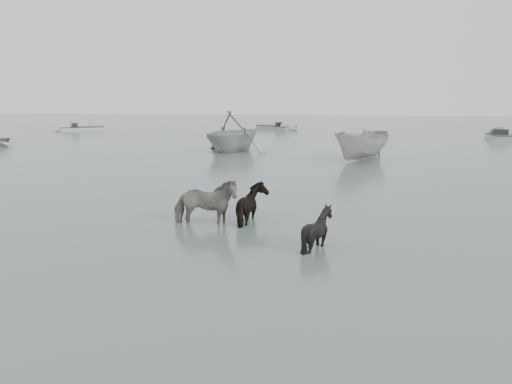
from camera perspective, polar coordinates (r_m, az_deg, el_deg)
ground at (r=13.49m, az=-7.22°, el=-3.96°), size 140.00×140.00×0.00m
pony_pinto at (r=13.56m, az=-5.83°, el=-0.55°), size 1.87×0.98×1.52m
pony_dark at (r=13.82m, az=-0.26°, el=-0.56°), size 1.59×1.70×1.38m
pony_black at (r=11.60m, az=7.05°, el=-3.36°), size 1.40×1.34×1.22m
rowboat_trail at (r=30.71m, az=-2.61°, el=7.10°), size 6.06×6.35×2.61m
boat_small at (r=27.36m, az=12.08°, el=5.45°), size 3.97×4.68×1.74m
skiff_port at (r=42.99m, az=26.28°, el=5.90°), size 1.80×4.50×0.75m
skiff_outer at (r=50.58m, az=-19.27°, el=7.06°), size 5.45×4.37×0.75m
skiff_mid at (r=49.46m, az=2.33°, el=7.59°), size 5.51×5.01×0.75m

